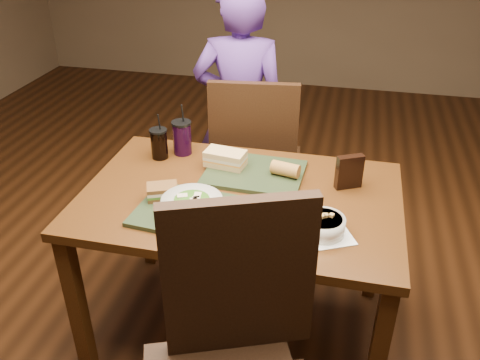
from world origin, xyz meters
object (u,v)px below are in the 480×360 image
Objects in this scene: chair_near at (231,353)px; baguette_far at (285,169)px; soup_bowl at (323,225)px; tray_near at (192,212)px; diner at (240,113)px; baguette_near at (223,230)px; sandwich_far at (225,158)px; cup_cola at (159,143)px; chip_bag at (349,172)px; sandwich_near at (162,191)px; chair_far at (257,158)px; tray_far at (254,173)px; cup_berry at (182,137)px; dining_table at (240,213)px; salad_bowl at (192,205)px.

chair_near reaches higher than baguette_far.
tray_near is at bearing 178.56° from soup_bowl.
diner reaches higher than baguette_near.
cup_cola is at bearing 173.28° from sandwich_far.
diner reaches higher than chip_bag.
cup_cola is at bearing 64.01° from diner.
sandwich_far is 0.86× the size of cup_cola.
sandwich_near is at bearing 78.72° from diner.
chair_far is at bearing 114.08° from baguette_far.
sandwich_near is at bearing -136.96° from tray_far.
soup_bowl is at bearing -35.29° from cup_berry.
tray_far reaches higher than dining_table.
dining_table is 5.92× the size of cup_cola.
chip_bag is at bearing -10.45° from cup_berry.
baguette_near is (0.07, -0.98, 0.22)m from chair_far.
chair_near is at bearing -58.35° from cup_cola.
sandwich_near reaches higher than tray_far.
salad_bowl is (-0.27, 0.47, 0.20)m from chair_near.
baguette_near is 0.51m from baguette_far.
dining_table is 0.29m from salad_bowl.
chair_far is 2.46× the size of tray_near.
chair_near is 0.92m from chip_bag.
chip_bag is (0.41, 0.48, 0.03)m from baguette_near.
sandwich_far is 0.28m from baguette_far.
chair_near is 1.10m from cup_cola.
chair_near is at bearing -92.18° from baguette_far.
chip_bag is at bearing -5.04° from cup_cola.
cup_cola reaches higher than chip_bag.
cup_berry reaches higher than sandwich_near.
baguette_far is 0.60m from cup_cola.
cup_cola reaches higher than soup_bowl.
chip_bag is (0.77, -0.14, -0.01)m from cup_berry.
tray_near is at bearing 86.39° from diner.
diner is 6.61× the size of cup_cola.
tray_far is 3.67× the size of baguette_near.
salad_bowl is at bearing -93.55° from sandwich_far.
baguette_near is (-0.34, -0.12, 0.01)m from soup_bowl.
diner reaches higher than chair_near.
baguette_near is (0.16, -0.14, 0.04)m from tray_near.
diner is 5.58× the size of soup_bowl.
chair_near is at bearing -60.72° from salad_bowl.
chair_far is 0.52m from sandwich_far.
tray_far is at bearing 63.68° from tray_near.
diner is at bearing 107.72° from tray_far.
sandwich_near is (-0.15, 0.09, -0.01)m from salad_bowl.
dining_table is at bearing 22.18° from sandwich_near.
tray_near is at bearing -55.53° from cup_cola.
sandwich_far is at bearing 173.68° from baguette_far.
sandwich_near is (-0.08, -1.01, 0.07)m from diner.
chip_bag is at bearing -45.79° from chair_far.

